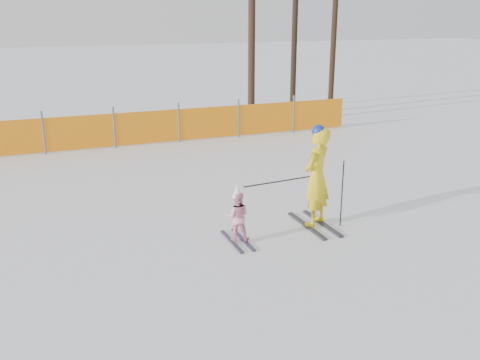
% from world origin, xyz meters
% --- Properties ---
extents(ground, '(120.00, 120.00, 0.00)m').
position_xyz_m(ground, '(0.00, 0.00, 0.00)').
color(ground, white).
rests_on(ground, ground).
extents(adult, '(0.82, 1.42, 1.98)m').
position_xyz_m(adult, '(1.43, 0.21, 0.99)').
color(adult, black).
rests_on(adult, ground).
extents(child, '(0.53, 1.03, 1.08)m').
position_xyz_m(child, '(-0.22, 0.06, 0.49)').
color(child, black).
rests_on(child, ground).
extents(ski_poles, '(1.99, 0.21, 1.30)m').
position_xyz_m(ski_poles, '(1.21, 0.08, 0.84)').
color(ski_poles, black).
rests_on(ski_poles, ground).
extents(safety_fence, '(17.94, 0.06, 1.25)m').
position_xyz_m(safety_fence, '(-2.27, 7.86, 0.56)').
color(safety_fence, '#595960').
rests_on(safety_fence, ground).
extents(tree_trunks, '(3.26, 2.61, 6.14)m').
position_xyz_m(tree_trunks, '(6.12, 10.94, 2.92)').
color(tree_trunks, '#322016').
rests_on(tree_trunks, ground).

